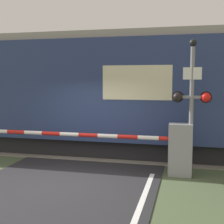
{
  "coord_description": "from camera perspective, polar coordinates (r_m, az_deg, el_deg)",
  "views": [
    {
      "loc": [
        2.78,
        -7.01,
        2.49
      ],
      "look_at": [
        0.65,
        1.73,
        1.56
      ],
      "focal_mm": 50.0,
      "sensor_mm": 36.0,
      "label": 1
    }
  ],
  "objects": [
    {
      "name": "ground_plane",
      "position": [
        7.94,
        -7.74,
        -12.4
      ],
      "size": [
        80.0,
        80.0,
        0.0
      ],
      "primitive_type": "plane",
      "color": "#475638"
    },
    {
      "name": "track_bed",
      "position": [
        11.1,
        -1.2,
        -6.9
      ],
      "size": [
        36.0,
        3.2,
        0.13
      ],
      "color": "slate",
      "rests_on": "ground_plane"
    },
    {
      "name": "train",
      "position": [
        10.57,
        5.78,
        3.44
      ],
      "size": [
        20.37,
        2.94,
        3.98
      ],
      "color": "black",
      "rests_on": "ground_plane"
    },
    {
      "name": "crossing_barrier",
      "position": [
        8.36,
        9.32,
        -6.34
      ],
      "size": [
        5.97,
        0.44,
        1.36
      ],
      "color": "gray",
      "rests_on": "ground_plane"
    },
    {
      "name": "signal_post",
      "position": [
        8.17,
        14.36,
        2.21
      ],
      "size": [
        0.99,
        0.26,
        3.5
      ],
      "color": "gray",
      "rests_on": "ground_plane"
    }
  ]
}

